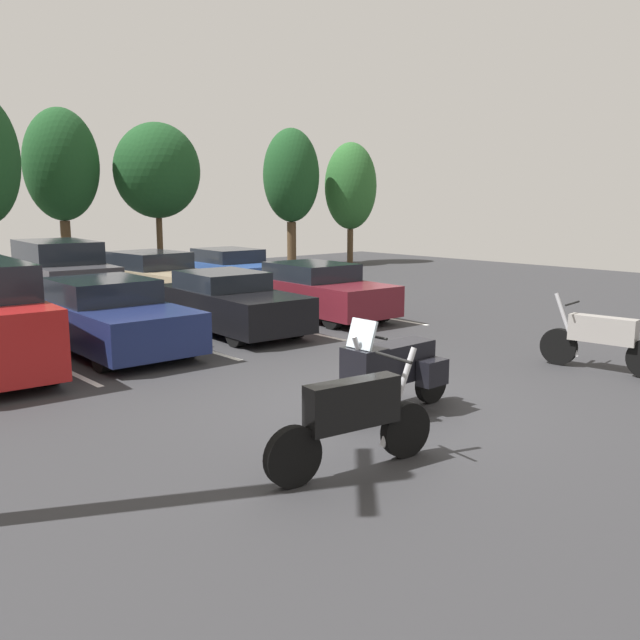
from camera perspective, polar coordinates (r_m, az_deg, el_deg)
ground at (r=9.92m, az=4.53°, el=-7.81°), size 44.00×44.00×0.10m
motorcycle_touring at (r=9.55m, az=6.10°, el=-4.02°), size 2.13×0.95×1.43m
motorcycle_second at (r=12.92m, az=22.50°, el=-1.50°), size 0.62×2.19×1.33m
motorcycle_third at (r=7.58m, az=2.84°, el=-8.26°), size 2.20×0.62×1.31m
parking_stripes at (r=14.23m, az=-16.67°, el=-2.50°), size 13.91×4.67×0.01m
car_navy at (r=14.22m, az=-17.22°, el=0.27°), size 2.07×4.55×1.42m
car_black at (r=15.69m, az=-7.59°, el=1.42°), size 2.05×4.41×1.36m
car_maroon at (r=17.52m, az=-0.12°, el=2.47°), size 2.07×4.36×1.38m
car_far_charcoal at (r=20.45m, az=-20.89°, el=3.62°), size 2.28×4.63×1.87m
car_far_tan at (r=21.35m, az=-13.68°, el=3.59°), size 2.27×4.93×1.43m
car_far_blue at (r=22.72m, az=-7.44°, el=4.14°), size 2.00×4.39×1.40m
tree_right at (r=31.63m, az=-2.43°, el=11.95°), size 2.56×2.56×6.21m
tree_left at (r=29.53m, az=-20.87°, el=12.03°), size 2.93×2.93×6.60m
tree_far_right at (r=30.04m, az=-13.51°, el=12.07°), size 3.60×3.60×6.20m
tree_center at (r=33.06m, az=2.58°, el=11.13°), size 2.48×2.48×5.70m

